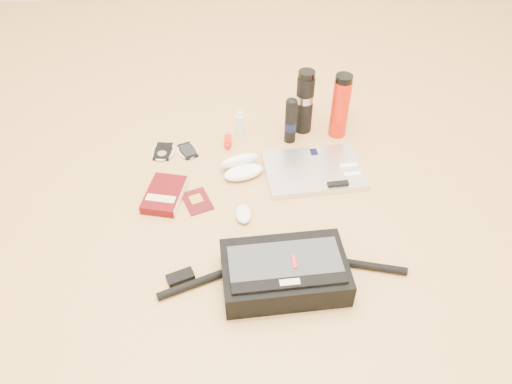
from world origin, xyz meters
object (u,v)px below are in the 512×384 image
at_px(messenger_bag, 284,272).
at_px(thermos_red, 340,106).
at_px(book, 165,195).
at_px(laptop, 314,170).
at_px(thermos_black, 305,102).

xyz_separation_m(messenger_bag, thermos_red, (0.33, 0.76, 0.09)).
relative_size(book, thermos_red, 0.78).
height_order(messenger_bag, thermos_red, thermos_red).
distance_m(messenger_bag, laptop, 0.55).
distance_m(laptop, thermos_red, 0.31).
bearing_deg(messenger_bag, laptop, 67.86).
bearing_deg(thermos_black, messenger_bag, -102.74).
bearing_deg(messenger_bag, book, 131.14).
bearing_deg(laptop, book, -174.33).
height_order(messenger_bag, laptop, messenger_bag).
xyz_separation_m(messenger_bag, laptop, (0.18, 0.52, -0.04)).
distance_m(messenger_bag, book, 0.58).
bearing_deg(thermos_red, book, -154.57).
bearing_deg(book, messenger_bag, -32.15).
xyz_separation_m(thermos_black, thermos_red, (0.14, -0.04, -0.00)).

